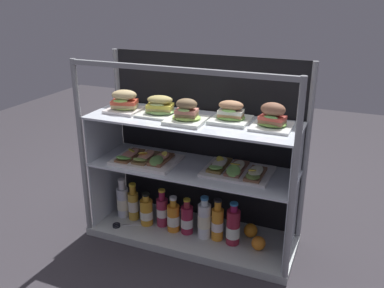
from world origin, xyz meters
TOP-DOWN VIEW (x-y plane):
  - ground_plane at (0.00, 0.00)m, footprint 6.00×6.00m
  - case_base_deck at (0.00, 0.00)m, footprint 1.13×0.40m
  - case_frame at (0.00, 0.12)m, footprint 1.13×0.40m
  - riser_lower_tier at (0.00, 0.00)m, footprint 1.07×0.34m
  - shelf_lower_glass at (0.00, 0.00)m, footprint 1.08×0.36m
  - riser_upper_tier at (0.00, 0.00)m, footprint 1.07×0.34m
  - shelf_upper_glass at (0.00, 0.00)m, footprint 1.08×0.36m
  - plated_roll_sandwich_far_left at (-0.39, -0.00)m, footprint 0.18×0.18m
  - plated_roll_sandwich_near_left_corner at (-0.19, 0.02)m, footprint 0.20×0.20m
  - plated_roll_sandwich_right_of_center at (-0.01, -0.05)m, footprint 0.19×0.19m
  - plated_roll_sandwich_far_right at (0.19, 0.04)m, footprint 0.19×0.19m
  - plated_roll_sandwich_near_right_corner at (0.40, 0.02)m, footprint 0.19×0.19m
  - open_sandwich_tray_mid_left at (-0.26, -0.03)m, footprint 0.34×0.25m
  - open_sandwich_tray_center at (0.24, 0.02)m, footprint 0.34×0.26m
  - juice_bottle_front_right_end at (-0.44, -0.00)m, footprint 0.07×0.07m
  - juice_bottle_near_post at (-0.36, -0.01)m, footprint 0.06×0.06m
  - juice_bottle_back_center at (-0.27, -0.03)m, footprint 0.07×0.07m
  - juice_bottle_tucked_behind at (-0.18, -0.01)m, footprint 0.07×0.07m
  - juice_bottle_front_fourth at (-0.10, -0.03)m, footprint 0.07×0.07m
  - juice_bottle_front_left_end at (-0.02, -0.02)m, footprint 0.07×0.07m
  - juice_bottle_front_middle at (0.08, -0.02)m, footprint 0.07×0.07m
  - juice_bottle_front_second at (0.15, -0.02)m, footprint 0.07×0.07m
  - juice_bottle_back_left at (0.24, -0.02)m, footprint 0.07×0.07m
  - orange_fruit_beside_bottles at (0.38, -0.03)m, footprint 0.07×0.07m
  - orange_fruit_near_left_post at (0.31, 0.07)m, footprint 0.07×0.07m
  - kitchen_scissors at (-0.40, -0.11)m, footprint 0.16×0.14m

SIDE VIEW (x-z plane):
  - ground_plane at x=0.00m, z-range -0.02..0.00m
  - case_base_deck at x=0.00m, z-range 0.00..0.04m
  - kitchen_scissors at x=-0.40m, z-range 0.04..0.05m
  - orange_fruit_beside_bottles at x=0.38m, z-range 0.04..0.12m
  - orange_fruit_near_left_post at x=0.31m, z-range 0.04..0.12m
  - juice_bottle_back_center at x=-0.27m, z-range 0.02..0.22m
  - juice_bottle_front_fourth at x=-0.10m, z-range 0.02..0.23m
  - juice_bottle_front_left_end at x=-0.02m, z-range 0.02..0.23m
  - juice_bottle_tucked_behind at x=-0.18m, z-range 0.02..0.24m
  - juice_bottle_near_post at x=-0.36m, z-range 0.02..0.25m
  - juice_bottle_front_right_end at x=-0.44m, z-range 0.02..0.26m
  - juice_bottle_back_left at x=0.24m, z-range 0.02..0.26m
  - juice_bottle_front_second at x=0.15m, z-range 0.02..0.26m
  - juice_bottle_front_middle at x=0.08m, z-range 0.03..0.27m
  - riser_lower_tier at x=0.00m, z-range 0.04..0.42m
  - shelf_lower_glass at x=0.00m, z-range 0.42..0.43m
  - open_sandwich_tray_center at x=0.24m, z-range 0.42..0.48m
  - open_sandwich_tray_mid_left at x=-0.26m, z-range 0.42..0.48m
  - case_frame at x=0.00m, z-range 0.04..1.03m
  - riser_upper_tier at x=0.00m, z-range 0.43..0.68m
  - shelf_upper_glass at x=0.00m, z-range 0.68..0.69m
  - plated_roll_sandwich_near_left_corner at x=-0.19m, z-range 0.68..0.78m
  - plated_roll_sandwich_far_right at x=0.19m, z-range 0.67..0.78m
  - plated_roll_sandwich_right_of_center at x=-0.01m, z-range 0.67..0.79m
  - plated_roll_sandwich_near_right_corner at x=0.40m, z-range 0.68..0.80m
  - plated_roll_sandwich_far_left at x=-0.39m, z-range 0.68..0.80m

